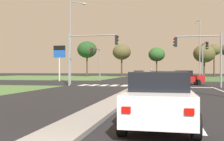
{
  "coord_description": "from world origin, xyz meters",
  "views": [
    {
      "loc": [
        2.56,
        -3.24,
        1.64
      ],
      "look_at": [
        -5.02,
        33.48,
        1.6
      ],
      "focal_mm": 42.57,
      "sensor_mm": 36.0,
      "label": 1
    }
  ],
  "objects_px": {
    "traffic_signal_near_right": "(202,50)",
    "fuel_price_totem": "(59,55)",
    "traffic_signal_far_left": "(97,57)",
    "treeline_third": "(157,55)",
    "pedestrian_at_median": "(152,73)",
    "treeline_near": "(87,50)",
    "car_red_second": "(185,77)",
    "traffic_signal_near_left": "(87,49)",
    "treeline_fourth": "(204,54)",
    "car_white_near": "(160,99)",
    "car_grey_fourth": "(164,82)",
    "car_black_third": "(139,75)",
    "traffic_signal_far_right": "(204,54)",
    "treeline_fifth": "(214,50)",
    "street_lamp_third": "(199,47)",
    "street_lamp_second": "(71,38)",
    "treeline_second": "(122,52)"
  },
  "relations": [
    {
      "from": "car_red_second",
      "to": "fuel_price_totem",
      "type": "distance_m",
      "value": 19.23
    },
    {
      "from": "traffic_signal_far_left",
      "to": "treeline_third",
      "type": "height_order",
      "value": "treeline_third"
    },
    {
      "from": "car_black_third",
      "to": "traffic_signal_near_left",
      "type": "distance_m",
      "value": 20.16
    },
    {
      "from": "traffic_signal_near_left",
      "to": "traffic_signal_far_right",
      "type": "bearing_deg",
      "value": 41.16
    },
    {
      "from": "car_grey_fourth",
      "to": "treeline_second",
      "type": "relative_size",
      "value": 0.53
    },
    {
      "from": "car_grey_fourth",
      "to": "treeline_second",
      "type": "distance_m",
      "value": 50.33
    },
    {
      "from": "fuel_price_totem",
      "to": "car_red_second",
      "type": "bearing_deg",
      "value": -19.52
    },
    {
      "from": "traffic_signal_near_right",
      "to": "traffic_signal_near_left",
      "type": "bearing_deg",
      "value": 180.0
    },
    {
      "from": "car_black_third",
      "to": "street_lamp_second",
      "type": "distance_m",
      "value": 18.83
    },
    {
      "from": "traffic_signal_far_right",
      "to": "treeline_third",
      "type": "height_order",
      "value": "treeline_third"
    },
    {
      "from": "traffic_signal_far_left",
      "to": "treeline_third",
      "type": "bearing_deg",
      "value": 76.96
    },
    {
      "from": "car_red_second",
      "to": "traffic_signal_near_left",
      "type": "xyz_separation_m",
      "value": [
        -10.14,
        -4.63,
        3.03
      ]
    },
    {
      "from": "traffic_signal_near_right",
      "to": "treeline_fourth",
      "type": "height_order",
      "value": "treeline_fourth"
    },
    {
      "from": "car_white_near",
      "to": "fuel_price_totem",
      "type": "bearing_deg",
      "value": 117.78
    },
    {
      "from": "car_grey_fourth",
      "to": "treeline_third",
      "type": "height_order",
      "value": "treeline_third"
    },
    {
      "from": "car_red_second",
      "to": "treeline_third",
      "type": "xyz_separation_m",
      "value": [
        -4.59,
        39.44,
        4.95
      ]
    },
    {
      "from": "fuel_price_totem",
      "to": "street_lamp_second",
      "type": "bearing_deg",
      "value": -59.24
    },
    {
      "from": "traffic_signal_near_left",
      "to": "street_lamp_third",
      "type": "distance_m",
      "value": 27.03
    },
    {
      "from": "pedestrian_at_median",
      "to": "treeline_near",
      "type": "xyz_separation_m",
      "value": [
        -18.18,
        23.49,
        5.86
      ]
    },
    {
      "from": "traffic_signal_near_right",
      "to": "street_lamp_second",
      "type": "height_order",
      "value": "street_lamp_second"
    },
    {
      "from": "street_lamp_third",
      "to": "treeline_near",
      "type": "height_order",
      "value": "street_lamp_third"
    },
    {
      "from": "traffic_signal_near_right",
      "to": "street_lamp_second",
      "type": "distance_m",
      "value": 14.44
    },
    {
      "from": "fuel_price_totem",
      "to": "treeline_second",
      "type": "xyz_separation_m",
      "value": [
        4.51,
        29.85,
        2.42
      ]
    },
    {
      "from": "traffic_signal_near_left",
      "to": "pedestrian_at_median",
      "type": "bearing_deg",
      "value": 71.49
    },
    {
      "from": "street_lamp_third",
      "to": "treeline_fourth",
      "type": "distance_m",
      "value": 18.16
    },
    {
      "from": "car_white_near",
      "to": "treeline_third",
      "type": "relative_size",
      "value": 0.55
    },
    {
      "from": "car_black_third",
      "to": "treeline_third",
      "type": "xyz_separation_m",
      "value": [
        2.15,
        24.43,
        4.96
      ]
    },
    {
      "from": "traffic_signal_far_right",
      "to": "treeline_second",
      "type": "xyz_separation_m",
      "value": [
        -16.42,
        29.31,
        2.47
      ]
    },
    {
      "from": "car_grey_fourth",
      "to": "street_lamp_third",
      "type": "distance_m",
      "value": 31.99
    },
    {
      "from": "car_white_near",
      "to": "pedestrian_at_median",
      "type": "relative_size",
      "value": 2.43
    },
    {
      "from": "street_lamp_second",
      "to": "treeline_second",
      "type": "height_order",
      "value": "street_lamp_second"
    },
    {
      "from": "traffic_signal_far_right",
      "to": "street_lamp_second",
      "type": "bearing_deg",
      "value": -150.01
    },
    {
      "from": "car_black_third",
      "to": "traffic_signal_far_left",
      "type": "xyz_separation_m",
      "value": [
        -5.43,
        -8.29,
        2.73
      ]
    },
    {
      "from": "fuel_price_totem",
      "to": "treeline_fourth",
      "type": "height_order",
      "value": "treeline_fourth"
    },
    {
      "from": "traffic_signal_near_left",
      "to": "pedestrian_at_median",
      "type": "height_order",
      "value": "traffic_signal_near_left"
    },
    {
      "from": "traffic_signal_near_right",
      "to": "fuel_price_totem",
      "type": "xyz_separation_m",
      "value": [
        -19.24,
        10.97,
        0.32
      ]
    },
    {
      "from": "car_black_third",
      "to": "treeline_fourth",
      "type": "distance_m",
      "value": 25.8
    },
    {
      "from": "treeline_fourth",
      "to": "treeline_fifth",
      "type": "distance_m",
      "value": 2.52
    },
    {
      "from": "treeline_third",
      "to": "traffic_signal_near_left",
      "type": "bearing_deg",
      "value": -97.18
    },
    {
      "from": "car_black_third",
      "to": "treeline_fifth",
      "type": "relative_size",
      "value": 0.58
    },
    {
      "from": "treeline_fourth",
      "to": "treeline_fifth",
      "type": "height_order",
      "value": "treeline_fifth"
    },
    {
      "from": "traffic_signal_near_left",
      "to": "fuel_price_totem",
      "type": "distance_m",
      "value": 13.44
    },
    {
      "from": "traffic_signal_far_left",
      "to": "pedestrian_at_median",
      "type": "relative_size",
      "value": 2.94
    },
    {
      "from": "car_white_near",
      "to": "traffic_signal_near_left",
      "type": "xyz_separation_m",
      "value": [
        -7.93,
        18.81,
        3.04
      ]
    },
    {
      "from": "car_grey_fourth",
      "to": "street_lamp_second",
      "type": "height_order",
      "value": "street_lamp_second"
    },
    {
      "from": "car_white_near",
      "to": "fuel_price_totem",
      "type": "relative_size",
      "value": 0.78
    },
    {
      "from": "traffic_signal_far_left",
      "to": "street_lamp_second",
      "type": "xyz_separation_m",
      "value": [
        -0.62,
        -8.97,
        1.79
      ]
    },
    {
      "from": "car_red_second",
      "to": "car_grey_fourth",
      "type": "distance_m",
      "value": 12.74
    },
    {
      "from": "street_lamp_second",
      "to": "treeline_fourth",
      "type": "height_order",
      "value": "street_lamp_second"
    },
    {
      "from": "treeline_third",
      "to": "treeline_near",
      "type": "bearing_deg",
      "value": -168.9
    }
  ]
}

